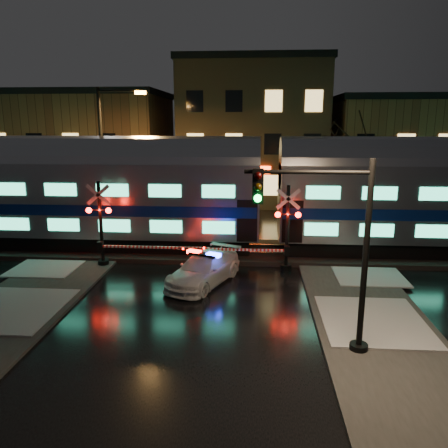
{
  "coord_description": "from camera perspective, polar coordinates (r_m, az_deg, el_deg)",
  "views": [
    {
      "loc": [
        2.37,
        -17.33,
        6.85
      ],
      "look_at": [
        0.91,
        2.5,
        2.2
      ],
      "focal_mm": 35.0,
      "sensor_mm": 36.0,
      "label": 1
    }
  ],
  "objects": [
    {
      "name": "building_left",
      "position": [
        42.29,
        -17.34,
        9.39
      ],
      "size": [
        14.0,
        10.0,
        9.0
      ],
      "primitive_type": "cube",
      "color": "brown",
      "rests_on": "ground"
    },
    {
      "name": "ballast",
      "position": [
        23.44,
        -1.77,
        -3.53
      ],
      "size": [
        90.0,
        4.2,
        0.24
      ],
      "primitive_type": "cube",
      "color": "black",
      "rests_on": "ground"
    },
    {
      "name": "train",
      "position": [
        22.61,
        5.95,
        4.27
      ],
      "size": [
        51.0,
        3.12,
        5.92
      ],
      "color": "black",
      "rests_on": "ballast"
    },
    {
      "name": "police_car",
      "position": [
        18.98,
        -2.65,
        -5.92
      ],
      "size": [
        3.4,
        4.79,
        1.44
      ],
      "rotation": [
        0.0,
        0.0,
        -0.4
      ],
      "color": "silver",
      "rests_on": "ground"
    },
    {
      "name": "building_right",
      "position": [
        41.39,
        22.24,
        8.6
      ],
      "size": [
        12.0,
        10.0,
        8.5
      ],
      "primitive_type": "cube",
      "color": "brown",
      "rests_on": "ground"
    },
    {
      "name": "crossing_signal_left",
      "position": [
        21.46,
        -14.91,
        -1.09
      ],
      "size": [
        5.9,
        0.66,
        4.18
      ],
      "color": "black",
      "rests_on": "ground"
    },
    {
      "name": "sidewalk_right",
      "position": [
        13.84,
        22.0,
        -17.27
      ],
      "size": [
        4.0,
        20.0,
        0.12
      ],
      "primitive_type": "cube",
      "color": "#2D2D2D",
      "rests_on": "ground"
    },
    {
      "name": "building_mid",
      "position": [
        39.85,
        3.76,
        11.56
      ],
      "size": [
        12.0,
        11.0,
        11.5
      ],
      "primitive_type": "cube",
      "color": "brown",
      "rests_on": "ground"
    },
    {
      "name": "crossing_signal_right",
      "position": [
        20.34,
        7.24,
        -1.66
      ],
      "size": [
        5.75,
        0.65,
        4.07
      ],
      "color": "black",
      "rests_on": "ground"
    },
    {
      "name": "streetlight",
      "position": [
        27.92,
        -15.08,
        9.17
      ],
      "size": [
        2.97,
        0.31,
        8.88
      ],
      "color": "black",
      "rests_on": "ground"
    },
    {
      "name": "traffic_light",
      "position": [
        13.03,
        14.11,
        -3.84
      ],
      "size": [
        3.81,
        0.69,
        5.88
      ],
      "rotation": [
        0.0,
        0.0,
        -0.2
      ],
      "color": "black",
      "rests_on": "ground"
    },
    {
      "name": "ground",
      "position": [
        18.79,
        -3.36,
        -8.25
      ],
      "size": [
        120.0,
        120.0,
        0.0
      ],
      "primitive_type": "plane",
      "color": "black",
      "rests_on": "ground"
    }
  ]
}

